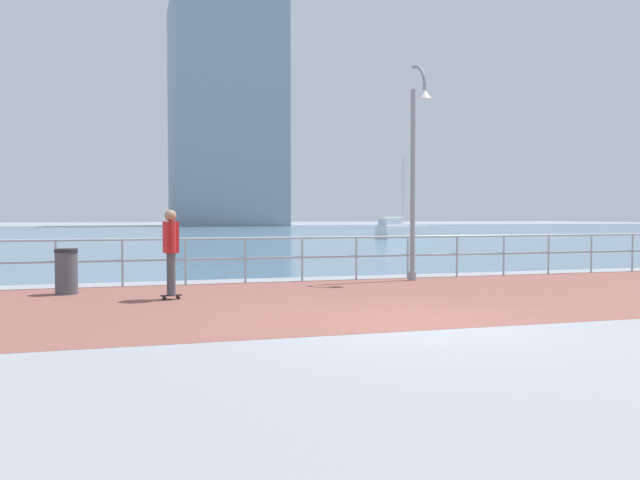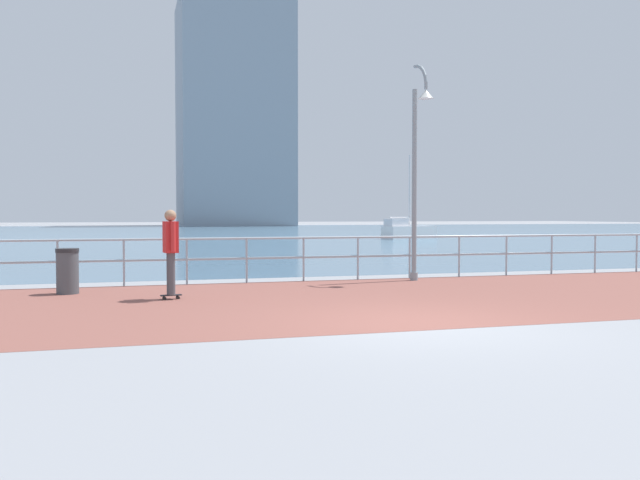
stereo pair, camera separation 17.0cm
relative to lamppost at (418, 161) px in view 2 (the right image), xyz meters
The scene contains 9 objects.
ground 34.47m from the lamppost, 94.45° to the left, with size 220.00×220.00×0.00m, color gray.
brick_paving 4.85m from the lamppost, 133.34° to the right, with size 28.00×7.18×0.01m, color brown.
harbor_water 45.93m from the lamppost, 93.33° to the left, with size 180.00×88.00×0.00m, color slate.
waterfront_railing 3.52m from the lamppost, 164.00° to the left, with size 25.25×0.06×1.08m.
lamppost is the anchor object (origin of this frame).
skateboarder 6.57m from the lamppost, 162.06° to the right, with size 0.41×0.56×1.71m.
trash_bin 8.34m from the lamppost, behind, with size 0.46×0.46×0.93m.
sailboat_white 29.41m from the lamppost, 66.84° to the left, with size 4.25×2.53×5.71m.
tower_concrete 89.58m from the lamppost, 84.25° to the left, with size 16.58×16.11×36.51m.
Camera 2 is at (-4.06, -9.03, 1.60)m, focal length 37.13 mm.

